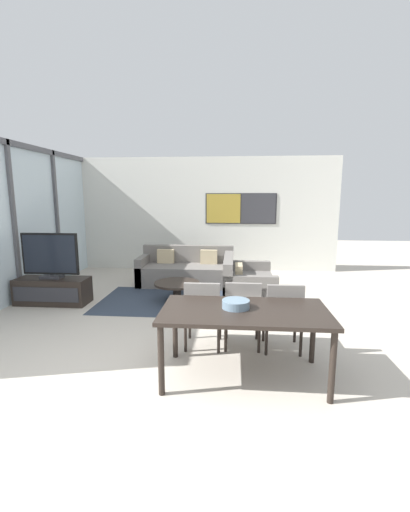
% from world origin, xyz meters
% --- Properties ---
extents(ground_plane, '(24.00, 24.00, 0.00)m').
position_xyz_m(ground_plane, '(0.00, 0.00, 0.00)').
color(ground_plane, beige).
extents(wall_back, '(6.87, 0.09, 2.80)m').
position_xyz_m(wall_back, '(0.04, 5.85, 1.41)').
color(wall_back, silver).
rests_on(wall_back, ground_plane).
extents(window_wall_left, '(0.07, 5.85, 2.80)m').
position_xyz_m(window_wall_left, '(-2.93, 2.92, 1.53)').
color(window_wall_left, silver).
rests_on(window_wall_left, ground_plane).
extents(area_rug, '(2.75, 1.71, 0.01)m').
position_xyz_m(area_rug, '(-0.09, 3.12, 0.00)').
color(area_rug, '#333D4C').
rests_on(area_rug, ground_plane).
extents(tv_console, '(1.24, 0.49, 0.45)m').
position_xyz_m(tv_console, '(-2.24, 2.82, 0.23)').
color(tv_console, black).
rests_on(tv_console, ground_plane).
extents(television, '(0.99, 0.20, 0.79)m').
position_xyz_m(television, '(-2.24, 2.82, 0.84)').
color(television, '#2D2D33').
rests_on(television, tv_console).
extents(sofa_main, '(1.99, 0.89, 0.79)m').
position_xyz_m(sofa_main, '(-0.09, 4.38, 0.27)').
color(sofa_main, slate).
rests_on(sofa_main, ground_plane).
extents(sofa_side, '(0.89, 1.41, 0.79)m').
position_xyz_m(sofa_side, '(1.11, 3.29, 0.27)').
color(sofa_side, slate).
rests_on(sofa_side, ground_plane).
extents(coffee_table, '(0.81, 0.81, 0.35)m').
position_xyz_m(coffee_table, '(-0.09, 3.12, 0.26)').
color(coffee_table, black).
rests_on(coffee_table, ground_plane).
extents(dining_table, '(1.69, 0.89, 0.74)m').
position_xyz_m(dining_table, '(1.02, 0.61, 0.66)').
color(dining_table, black).
rests_on(dining_table, ground_plane).
extents(dining_chair_left, '(0.46, 0.46, 0.86)m').
position_xyz_m(dining_chair_left, '(0.54, 1.27, 0.51)').
color(dining_chair_left, gray).
rests_on(dining_chair_left, ground_plane).
extents(dining_chair_centre, '(0.46, 0.46, 0.86)m').
position_xyz_m(dining_chair_centre, '(1.02, 1.31, 0.51)').
color(dining_chair_centre, gray).
rests_on(dining_chair_centre, ground_plane).
extents(dining_chair_right, '(0.46, 0.46, 0.86)m').
position_xyz_m(dining_chair_right, '(1.51, 1.26, 0.51)').
color(dining_chair_right, gray).
rests_on(dining_chair_right, ground_plane).
extents(fruit_bowl, '(0.28, 0.28, 0.08)m').
position_xyz_m(fruit_bowl, '(0.93, 0.65, 0.78)').
color(fruit_bowl, slate).
rests_on(fruit_bowl, dining_table).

